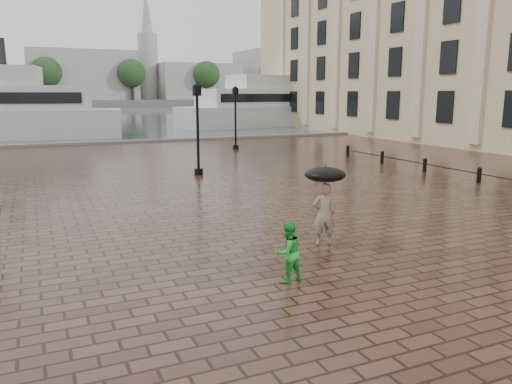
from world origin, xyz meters
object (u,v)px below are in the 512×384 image
adult_pedestrian (324,214)px  ferry_far (278,105)px  street_lamps (95,126)px  child_pedestrian (288,252)px

adult_pedestrian → ferry_far: size_ratio=0.06×
street_lamps → child_pedestrian: (1.85, -18.25, -1.65)m
street_lamps → ferry_far: size_ratio=0.82×
child_pedestrian → street_lamps: bearing=-94.5°
adult_pedestrian → child_pedestrian: size_ratio=1.26×
adult_pedestrian → street_lamps: bearing=-55.9°
adult_pedestrian → child_pedestrian: 3.01m
street_lamps → ferry_far: ferry_far is taller
adult_pedestrian → child_pedestrian: (-2.18, -2.06, -0.18)m
child_pedestrian → ferry_far: size_ratio=0.05×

